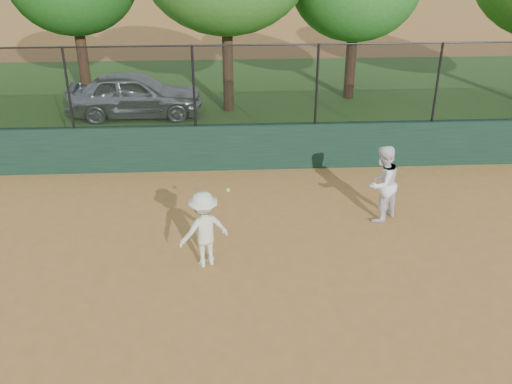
{
  "coord_description": "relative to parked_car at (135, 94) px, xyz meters",
  "views": [
    {
      "loc": [
        0.26,
        -7.54,
        6.05
      ],
      "look_at": [
        0.8,
        2.2,
        1.2
      ],
      "focal_mm": 40.0,
      "sensor_mm": 36.0,
      "label": 1
    }
  ],
  "objects": [
    {
      "name": "ground",
      "position": [
        2.64,
        -10.4,
        -0.72
      ],
      "size": [
        80.0,
        80.0,
        0.0
      ],
      "primitive_type": "plane",
      "color": "#A86F36",
      "rests_on": "ground"
    },
    {
      "name": "back_wall",
      "position": [
        2.64,
        -4.4,
        -0.12
      ],
      "size": [
        26.0,
        0.2,
        1.2
      ],
      "primitive_type": "cube",
      "color": "#173323",
      "rests_on": "ground"
    },
    {
      "name": "grass_strip",
      "position": [
        2.64,
        1.6,
        -0.72
      ],
      "size": [
        36.0,
        12.0,
        0.01
      ],
      "primitive_type": "cube",
      "color": "#295119",
      "rests_on": "ground"
    },
    {
      "name": "parked_car",
      "position": [
        0.0,
        0.0,
        0.0
      ],
      "size": [
        4.26,
        1.72,
        1.45
      ],
      "primitive_type": "imported",
      "rotation": [
        0.0,
        0.0,
        1.57
      ],
      "color": "#A6ABB0",
      "rests_on": "ground"
    },
    {
      "name": "player_second",
      "position": [
        6.16,
        -7.23,
        0.12
      ],
      "size": [
        1.04,
        1.01,
        1.68
      ],
      "primitive_type": "imported",
      "rotation": [
        0.0,
        0.0,
        3.84
      ],
      "color": "white",
      "rests_on": "ground"
    },
    {
      "name": "player_main",
      "position": [
        2.45,
        -8.79,
        0.03
      ],
      "size": [
        1.11,
        0.91,
        1.72
      ],
      "color": "beige",
      "rests_on": "ground"
    },
    {
      "name": "fence_assembly",
      "position": [
        2.61,
        -4.4,
        1.51
      ],
      "size": [
        26.0,
        0.06,
        2.0
      ],
      "color": "black",
      "rests_on": "back_wall"
    }
  ]
}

